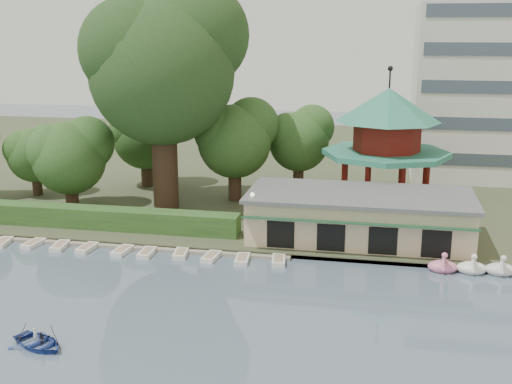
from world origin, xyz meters
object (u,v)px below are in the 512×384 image
(big_tree, at_px, (164,60))
(pavilion, at_px, (387,137))
(dock, at_px, (90,243))
(boathouse, at_px, (359,216))
(rowboat_with_passengers, at_px, (38,339))

(big_tree, bearing_deg, pavilion, 10.29)
(dock, xyz_separation_m, big_tree, (3.19, 11.02, 14.51))
(dock, bearing_deg, pavilion, 31.66)
(boathouse, relative_size, rowboat_with_passengers, 3.15)
(boathouse, height_order, big_tree, big_tree)
(big_tree, height_order, rowboat_with_passengers, big_tree)
(pavilion, bearing_deg, big_tree, -169.71)
(pavilion, distance_m, rowboat_with_passengers, 37.89)
(pavilion, distance_m, big_tree, 22.33)
(dock, bearing_deg, big_tree, 73.88)
(big_tree, bearing_deg, boathouse, -18.37)
(rowboat_with_passengers, bearing_deg, boathouse, 52.43)
(rowboat_with_passengers, bearing_deg, dock, 106.31)
(dock, height_order, pavilion, pavilion)
(dock, xyz_separation_m, pavilion, (24.00, 14.80, 7.36))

